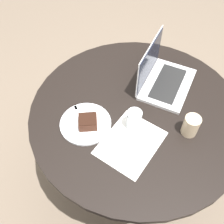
% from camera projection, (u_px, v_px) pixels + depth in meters
% --- Properties ---
extents(ground_plane, '(12.00, 12.00, 0.00)m').
position_uv_depth(ground_plane, '(130.00, 172.00, 1.97)').
color(ground_plane, '#6B5B4C').
extents(dining_table, '(1.13, 1.13, 0.76)m').
position_uv_depth(dining_table, '(135.00, 124.00, 1.48)').
color(dining_table, black).
rests_on(dining_table, ground_plane).
extents(paper_document, '(0.31, 0.25, 0.00)m').
position_uv_depth(paper_document, '(131.00, 143.00, 1.25)').
color(paper_document, white).
rests_on(paper_document, dining_table).
extents(plate, '(0.26, 0.26, 0.01)m').
position_uv_depth(plate, '(86.00, 123.00, 1.31)').
color(plate, silver).
rests_on(plate, dining_table).
extents(cake_slice, '(0.12, 0.12, 0.05)m').
position_uv_depth(cake_slice, '(88.00, 122.00, 1.28)').
color(cake_slice, '#472619').
rests_on(cake_slice, plate).
extents(fork, '(0.10, 0.16, 0.00)m').
position_uv_depth(fork, '(79.00, 115.00, 1.33)').
color(fork, silver).
rests_on(fork, plate).
extents(coffee_glass, '(0.08, 0.08, 0.11)m').
position_uv_depth(coffee_glass, '(191.00, 126.00, 1.24)').
color(coffee_glass, '#C6AD89').
rests_on(coffee_glass, dining_table).
extents(water_glass, '(0.07, 0.07, 0.11)m').
position_uv_depth(water_glass, '(134.00, 120.00, 1.26)').
color(water_glass, silver).
rests_on(water_glass, dining_table).
extents(laptop, '(0.39, 0.31, 0.25)m').
position_uv_depth(laptop, '(163.00, 78.00, 1.45)').
color(laptop, silver).
rests_on(laptop, dining_table).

